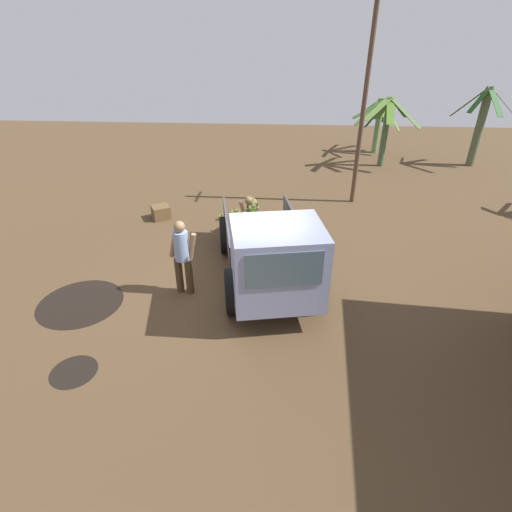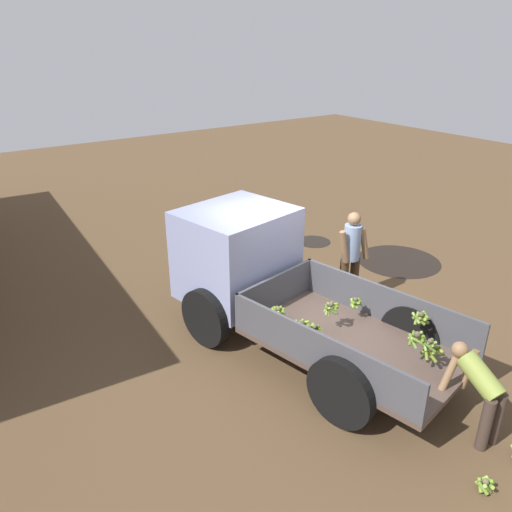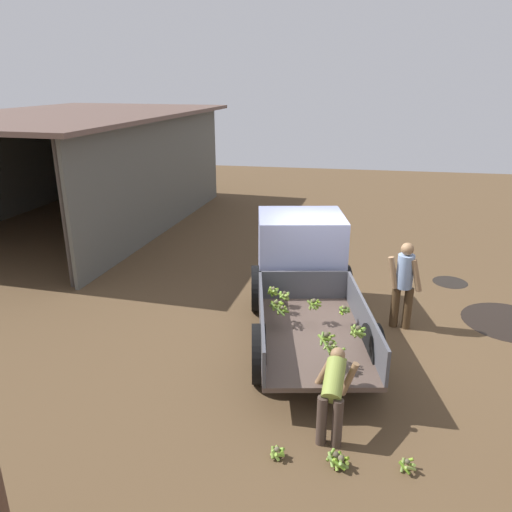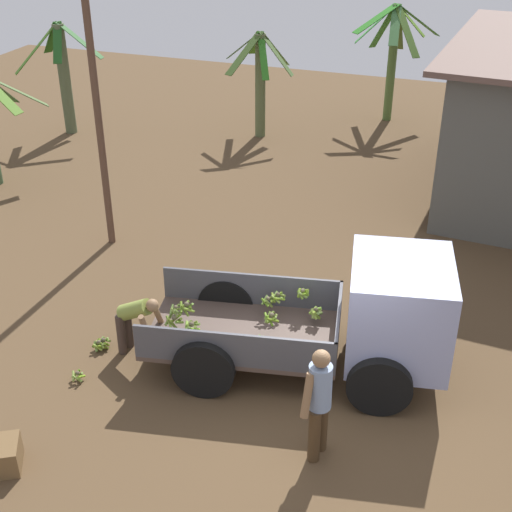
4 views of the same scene
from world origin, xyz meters
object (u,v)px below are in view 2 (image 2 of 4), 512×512
(person_worker_loading, at_px, (480,388))
(person_foreground_visitor, at_px, (351,253))
(cargo_truck, at_px, (258,272))
(banana_bunch_on_ground_2, at_px, (485,484))

(person_worker_loading, bearing_deg, person_foreground_visitor, -14.22)
(person_foreground_visitor, bearing_deg, cargo_truck, -85.62)
(cargo_truck, bearing_deg, person_worker_loading, -178.96)
(cargo_truck, height_order, person_worker_loading, cargo_truck)
(cargo_truck, xyz_separation_m, banana_bunch_on_ground_2, (-4.16, -0.08, -0.96))
(cargo_truck, relative_size, banana_bunch_on_ground_2, 22.59)
(person_worker_loading, distance_m, banana_bunch_on_ground_2, 1.08)
(person_foreground_visitor, bearing_deg, person_worker_loading, -10.14)
(person_worker_loading, height_order, banana_bunch_on_ground_2, person_worker_loading)
(person_foreground_visitor, relative_size, person_worker_loading, 1.53)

